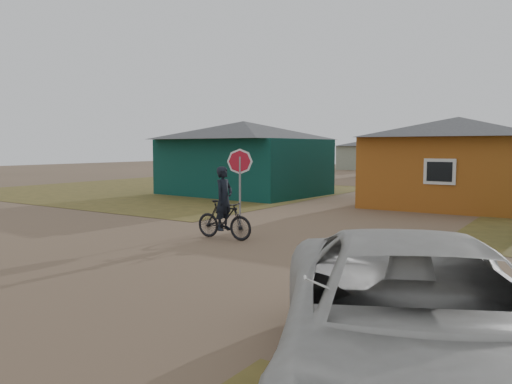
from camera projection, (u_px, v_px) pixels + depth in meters
ground at (210, 259)px, 11.64m from camera, size 120.00×120.00×0.00m
grass_nw at (165, 190)px, 30.13m from camera, size 20.00×18.00×0.00m
house_teal at (244, 157)px, 27.33m from camera, size 8.93×7.08×4.00m
house_yellow at (457, 161)px, 21.69m from camera, size 7.72×6.76×3.90m
house_pale_west at (404, 156)px, 42.98m from camera, size 7.04×6.15×3.60m
house_pale_north at (366, 154)px, 57.35m from camera, size 6.28×5.81×3.40m
stop_sign at (240, 170)px, 16.19m from camera, size 0.82×0.23×2.54m
cyclist at (224, 213)px, 14.06m from camera, size 1.83×0.67×2.05m
vehicle at (418, 325)px, 4.94m from camera, size 5.13×6.61×1.67m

